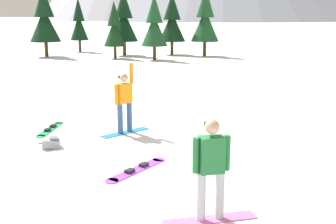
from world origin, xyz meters
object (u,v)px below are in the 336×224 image
object	(u,v)px
pine_tree_tall	(44,19)
snowboarder_foreground	(211,168)
loose_snowboard_far_spare	(50,129)
snowboarder_midground	(124,101)
pine_tree_broad	(114,27)
pine_tree_short	(154,25)
pine_tree_young	(79,22)
backpack_grey	(51,143)
pine_tree_twin	(172,21)
pine_tree_leaning	(205,19)
pine_tree_slender	(124,20)
loose_snowboard_near_right	(137,169)

from	to	relation	value
pine_tree_tall	snowboarder_foreground	bearing A→B (deg)	-53.45
snowboarder_foreground	loose_snowboard_far_spare	size ratio (longest dim) A/B	0.98
snowboarder_midground	pine_tree_broad	bearing A→B (deg)	113.38
pine_tree_short	pine_tree_young	world-z (taller)	pine_tree_young
loose_snowboard_far_spare	backpack_grey	size ratio (longest dim) A/B	3.15
pine_tree_twin	pine_tree_young	world-z (taller)	pine_tree_twin
backpack_grey	pine_tree_young	xyz separation A→B (m)	(-12.21, 25.34, 2.46)
snowboarder_foreground	pine_tree_leaning	xyz separation A→B (m)	(-5.21, 27.14, 2.03)
snowboarder_midground	pine_tree_short	bearing A→B (deg)	104.88
pine_tree_broad	pine_tree_slender	xyz separation A→B (m)	(-0.17, 2.39, 0.53)
snowboarder_midground	pine_tree_broad	distance (m)	20.78
pine_tree_leaning	pine_tree_slender	xyz separation A→B (m)	(-6.42, -1.24, -0.07)
pine_tree_leaning	pine_tree_young	size ratio (longest dim) A/B	1.13
pine_tree_slender	pine_tree_broad	bearing A→B (deg)	-85.99
pine_tree_slender	pine_tree_young	bearing A→B (deg)	157.33
snowboarder_midground	pine_tree_leaning	size ratio (longest dim) A/B	0.37
snowboarder_midground	pine_tree_short	size ratio (longest dim) A/B	0.42
loose_snowboard_near_right	pine_tree_tall	distance (m)	26.48
pine_tree_short	pine_tree_tall	distance (m)	9.00
snowboarder_midground	pine_tree_twin	world-z (taller)	pine_tree_twin
pine_tree_leaning	backpack_grey	bearing A→B (deg)	-88.45
loose_snowboard_far_spare	pine_tree_twin	world-z (taller)	pine_tree_twin
pine_tree_short	pine_tree_broad	bearing A→B (deg)	175.28
pine_tree_twin	loose_snowboard_far_spare	bearing A→B (deg)	-83.74
snowboarder_foreground	pine_tree_twin	world-z (taller)	pine_tree_twin
pine_tree_leaning	snowboarder_midground	bearing A→B (deg)	-85.03
loose_snowboard_far_spare	pine_tree_young	xyz separation A→B (m)	(-11.27, 23.83, 2.57)
backpack_grey	snowboarder_midground	bearing A→B (deg)	53.61
loose_snowboard_far_spare	pine_tree_twin	xyz separation A→B (m)	(-2.56, 23.37, 2.72)
backpack_grey	pine_tree_broad	size ratio (longest dim) A/B	0.13
loose_snowboard_far_spare	pine_tree_short	bearing A→B (deg)	98.18
snowboarder_midground	pine_tree_slender	distance (m)	23.09
snowboarder_midground	loose_snowboard_near_right	bearing A→B (deg)	-63.80
pine_tree_broad	pine_tree_young	world-z (taller)	pine_tree_young
pine_tree_short	pine_tree_young	bearing A→B (deg)	150.64
snowboarder_foreground	pine_tree_slender	world-z (taller)	pine_tree_slender
loose_snowboard_near_right	pine_tree_young	size ratio (longest dim) A/B	0.39
snowboarder_foreground	pine_tree_young	xyz separation A→B (m)	(-16.76, 28.04, 1.68)
pine_tree_leaning	pine_tree_twin	distance (m)	2.88
backpack_grey	pine_tree_broad	xyz separation A→B (m)	(-6.92, 20.81, 2.21)
pine_tree_twin	pine_tree_young	distance (m)	8.72
snowboarder_foreground	pine_tree_leaning	distance (m)	27.71
pine_tree_twin	pine_tree_broad	bearing A→B (deg)	-129.91
pine_tree_young	pine_tree_leaning	bearing A→B (deg)	-4.46
pine_tree_broad	pine_tree_young	distance (m)	6.97
pine_tree_short	pine_tree_broad	xyz separation A→B (m)	(-3.24, 0.27, -0.24)
backpack_grey	pine_tree_tall	size ratio (longest dim) A/B	0.10
pine_tree_young	backpack_grey	bearing A→B (deg)	-64.28
pine_tree_short	pine_tree_leaning	size ratio (longest dim) A/B	0.88
backpack_grey	pine_tree_slender	distance (m)	24.41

